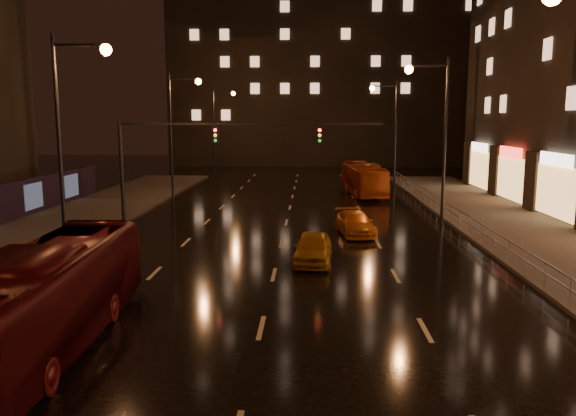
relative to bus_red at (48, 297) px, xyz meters
The scene contains 10 objects.
ground 18.73m from the bus_red, 72.01° to the left, with size 140.00×140.00×0.00m, color black.
sidewalk_left 14.99m from the bus_red, 121.21° to the left, with size 7.00×70.00×0.15m, color #38332D.
sidewalk_right 23.15m from the bus_red, 33.52° to the left, with size 7.00×70.00×0.15m, color #38332D.
building_distant 72.36m from the bus_red, 82.03° to the left, with size 44.00×16.00×36.00m, color black.
traffic_signal 18.07m from the bus_red, 87.72° to the left, with size 15.31×0.32×6.20m.
railing_right 22.44m from the bus_red, 44.63° to the left, with size 0.05×56.00×1.00m.
bus_red is the anchor object (origin of this frame).
bus_curb 35.10m from the bus_red, 70.41° to the left, with size 2.26×9.68×2.70m, color #AF4211.
taxi_near 12.27m from the bus_red, 52.89° to the left, with size 1.62×4.02×1.37m, color #BB7A11.
taxi_far 18.95m from the bus_red, 58.95° to the left, with size 1.75×4.31×1.25m, color orange.
Camera 1 is at (1.48, -12.42, 6.31)m, focal length 35.00 mm.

